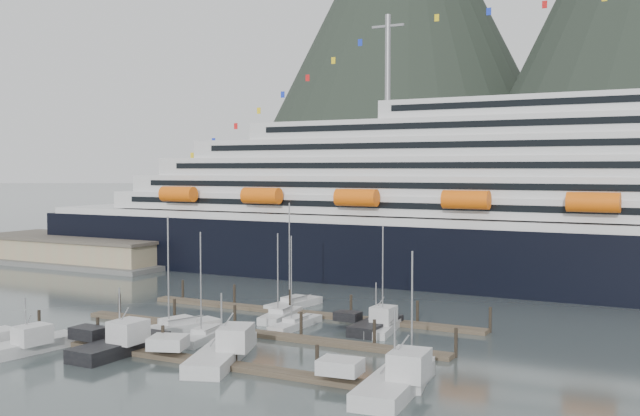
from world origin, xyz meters
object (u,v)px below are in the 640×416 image
Objects in this scene: sailboat_f at (281,316)px; sailboat_h at (413,375)px; sailboat_c at (177,329)px; trawler_d at (393,381)px; sailboat_b at (205,336)px; trawler_c at (220,351)px; sailboat_e at (294,304)px; trawler_b at (119,344)px; cruise_ship at (628,215)px; trawler_e at (375,324)px; sailboat_d at (295,324)px; sailboat_g at (384,328)px; warehouse at (80,252)px; trawler_a at (25,345)px.

sailboat_f is 0.93× the size of sailboat_h.
sailboat_c is 1.06× the size of trawler_d.
sailboat_b is 0.84× the size of trawler_c.
trawler_b is (-3.24, -30.64, 0.51)m from sailboat_e.
sailboat_h is (-12.02, -60.27, -11.62)m from cruise_ship.
trawler_b is 1.20× the size of trawler_e.
sailboat_f is at bearing -5.28° from trawler_c.
trawler_e is at bearing -39.71° from trawler_b.
sailboat_b is at bearing 151.37° from sailboat_d.
sailboat_g reaches higher than sailboat_d.
sailboat_h is 0.82× the size of trawler_c.
warehouse is 72.26m from sailboat_c.
warehouse is (-102.03, -12.94, -9.79)m from cruise_ship.
sailboat_c is 1.46× the size of trawler_e.
sailboat_c is 1.22× the size of trawler_b.
trawler_e is at bearing -110.71° from sailboat_e.
cruise_ship is 53.73m from sailboat_e.
sailboat_g is 1.11× the size of trawler_b.
warehouse is 3.74× the size of sailboat_h.
sailboat_h is 1.04× the size of trawler_a.
sailboat_c reaches higher than sailboat_b.
sailboat_d reaches higher than trawler_b.
trawler_d is (26.95, -29.82, 0.54)m from sailboat_e.
trawler_d is at bearing -165.03° from sailboat_g.
sailboat_e is at bearing 31.01° from sailboat_d.
sailboat_b is at bearing 164.86° from sailboat_f.
sailboat_c reaches higher than trawler_a.
warehouse is 3.25× the size of sailboat_c.
trawler_a reaches higher than trawler_e.
sailboat_e is (4.19, 20.07, -0.01)m from sailboat_c.
sailboat_f is at bearing 42.17° from sailboat_h.
sailboat_d is 0.97× the size of trawler_a.
trawler_e reaches higher than warehouse.
sailboat_e is at bearing 54.75° from sailboat_g.
cruise_ship is 103.31m from warehouse.
trawler_d is 24.26m from trawler_e.
trawler_a is at bearing 123.07° from sailboat_g.
sailboat_f is at bearing -20.45° from trawler_a.
sailboat_c reaches higher than trawler_b.
cruise_ship reaches higher than trawler_c.
sailboat_c is 23.23m from trawler_e.
sailboat_b is at bearing 131.63° from trawler_e.
warehouse is at bearing 49.47° from trawler_a.
sailboat_h reaches higher than sailboat_d.
sailboat_f is (1.55, 13.76, 0.00)m from sailboat_b.
sailboat_e reaches higher than sailboat_c.
sailboat_b is 0.94× the size of trawler_d.
sailboat_f reaches higher than trawler_b.
cruise_ship is at bearing -46.08° from trawler_c.
cruise_ship is 15.71× the size of trawler_d.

